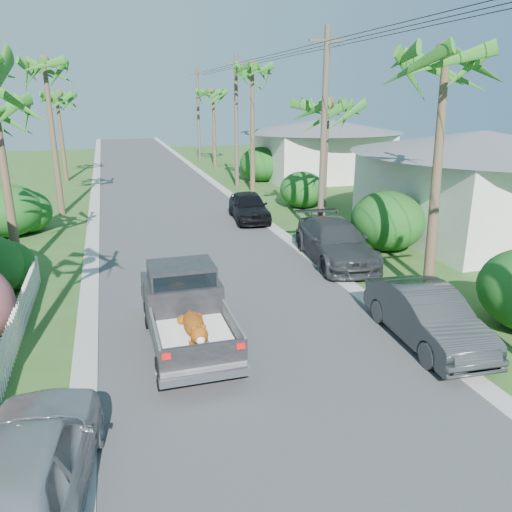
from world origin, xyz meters
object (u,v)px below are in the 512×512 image
object	(u,v)px
parked_car_rn	(427,316)
parked_car_ln	(21,475)
pickup_truck	(184,305)
house_right_near	(477,188)
palm_l_d	(56,94)
palm_r_a	(450,53)
palm_r_c	(252,67)
utility_pole_d	(198,115)
utility_pole_b	(323,137)
utility_pole_c	(236,121)
palm_r_d	(213,91)
palm_r_b	(327,104)
parked_car_rm	(335,242)
palm_l_c	(44,62)
house_right_far	(321,151)
parked_car_rf	(249,207)

from	to	relation	value
parked_car_rn	parked_car_ln	size ratio (longest dim) A/B	0.91
pickup_truck	house_right_near	xyz separation A→B (m)	(14.73, 6.93, 1.21)
palm_l_d	palm_r_a	world-z (taller)	palm_r_a
palm_r_c	utility_pole_d	distance (m)	17.37
utility_pole_b	utility_pole_c	world-z (taller)	same
palm_r_a	palm_r_d	bearing A→B (deg)	89.66
palm_l_d	utility_pole_c	world-z (taller)	utility_pole_c
palm_r_b	parked_car_ln	bearing A→B (deg)	-127.30
parked_car_rm	palm_l_c	distance (m)	17.68
palm_l_c	house_right_far	world-z (taller)	palm_l_c
palm_l_d	palm_l_c	bearing A→B (deg)	-87.61
parked_car_ln	utility_pole_d	xyz separation A→B (m)	(10.60, 43.23, 3.76)
parked_car_ln	palm_r_d	bearing A→B (deg)	-99.41
palm_r_b	utility_pole_c	xyz separation A→B (m)	(-1.00, 13.00, -1.35)
pickup_truck	parked_car_rf	distance (m)	13.72
palm_l_d	utility_pole_b	distance (m)	24.31
palm_l_c	parked_car_rn	bearing A→B (deg)	-61.21
palm_r_c	palm_r_d	xyz separation A→B (m)	(0.30, 14.00, -1.37)
parked_car_rm	utility_pole_c	size ratio (longest dim) A/B	0.60
pickup_truck	parked_car_ln	distance (m)	6.23
parked_car_rf	parked_car_ln	world-z (taller)	parked_car_ln
palm_r_a	palm_r_b	bearing A→B (deg)	88.09
palm_r_b	house_right_near	bearing A→B (deg)	-25.11
pickup_truck	palm_r_c	size ratio (longest dim) A/B	0.54
parked_car_rm	utility_pole_c	bearing A→B (deg)	93.72
pickup_truck	palm_r_d	bearing A→B (deg)	76.75
palm_l_d	house_right_far	bearing A→B (deg)	-11.59
palm_l_c	house_right_far	size ratio (longest dim) A/B	1.02
utility_pole_c	house_right_far	bearing A→B (deg)	15.12
parked_car_ln	utility_pole_b	xyz separation A→B (m)	(10.60, 13.23, 3.76)
palm_r_d	house_right_far	xyz separation A→B (m)	(6.50, -10.00, -4.62)
parked_car_ln	palm_l_c	distance (m)	23.35
parked_car_rn	parked_car_ln	distance (m)	9.95
parked_car_ln	palm_r_c	size ratio (longest dim) A/B	0.52
pickup_truck	house_right_near	size ratio (longest dim) A/B	0.57
palm_r_a	house_right_near	bearing A→B (deg)	41.85
parked_car_rn	palm_l_d	bearing A→B (deg)	112.93
parked_car_ln	house_right_far	xyz separation A→B (m)	(18.00, 30.23, 1.28)
palm_r_b	parked_car_rf	bearing A→B (deg)	137.89
pickup_truck	palm_l_c	size ratio (longest dim) A/B	0.56
parked_car_rf	palm_l_d	bearing A→B (deg)	126.94
palm_l_c	house_right_far	xyz separation A→B (m)	(19.00, 8.00, -5.79)
pickup_truck	palm_l_d	size ratio (longest dim) A/B	0.66
house_right_near	utility_pole_b	bearing A→B (deg)	172.30
parked_car_rf	palm_l_c	world-z (taller)	palm_l_c
parked_car_ln	palm_l_c	world-z (taller)	palm_l_c
pickup_truck	palm_l_c	world-z (taller)	palm_l_c
parked_car_ln	palm_r_a	bearing A→B (deg)	-144.60
palm_r_b	palm_r_d	world-z (taller)	palm_r_d
parked_car_rn	utility_pole_b	size ratio (longest dim) A/B	0.50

